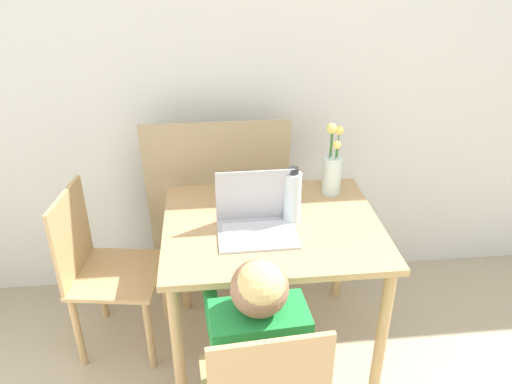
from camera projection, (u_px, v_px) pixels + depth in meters
The scene contains 8 objects.
wall_back at pixel (312, 67), 2.54m from camera, with size 6.40×0.05×2.50m.
dining_table at pixel (272, 242), 2.25m from camera, with size 0.96×0.79×0.73m.
chair_spare at pixel (104, 270), 2.37m from camera, with size 0.46×0.46×0.85m.
person_seated at pixel (257, 339), 1.72m from camera, with size 0.35×0.44×0.99m.
laptop at pixel (256, 218), 2.12m from camera, with size 0.34×0.26×0.26m.
flower_vase at pixel (332, 169), 2.39m from camera, with size 0.09×0.09×0.36m.
water_bottle at pixel (293, 196), 2.16m from camera, with size 0.08×0.08×0.26m.
cardboard_panel at pixel (219, 209), 2.72m from camera, with size 0.75×0.16×1.05m.
Camera 1 is at (-0.55, -0.27, 1.88)m, focal length 35.00 mm.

